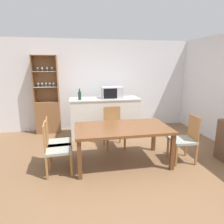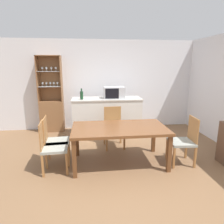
{
  "view_description": "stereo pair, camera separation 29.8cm",
  "coord_description": "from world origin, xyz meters",
  "px_view_note": "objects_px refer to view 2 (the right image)",
  "views": [
    {
      "loc": [
        -0.82,
        -3.18,
        1.84
      ],
      "look_at": [
        -0.02,
        1.09,
        0.82
      ],
      "focal_mm": 32.0,
      "sensor_mm": 36.0,
      "label": 1
    },
    {
      "loc": [
        -0.53,
        -3.23,
        1.84
      ],
      "look_at": [
        -0.02,
        1.09,
        0.82
      ],
      "focal_mm": 32.0,
      "sensor_mm": 36.0,
      "label": 2
    }
  ],
  "objects_px": {
    "dining_chair_side_left_far": "(55,141)",
    "dining_chair_side_left_near": "(52,147)",
    "dining_table": "(119,131)",
    "dining_chair_head_far": "(114,127)",
    "wine_bottle": "(82,95)",
    "microwave": "(114,92)",
    "display_cabinet": "(52,109)",
    "dining_chair_side_right_near": "(184,141)"
  },
  "relations": [
    {
      "from": "dining_chair_side_left_far",
      "to": "dining_chair_side_left_near",
      "type": "relative_size",
      "value": 1.0
    },
    {
      "from": "dining_table",
      "to": "dining_chair_head_far",
      "type": "height_order",
      "value": "dining_chair_head_far"
    },
    {
      "from": "dining_chair_side_left_far",
      "to": "wine_bottle",
      "type": "height_order",
      "value": "wine_bottle"
    },
    {
      "from": "dining_chair_side_left_far",
      "to": "microwave",
      "type": "distance_m",
      "value": 2.09
    },
    {
      "from": "display_cabinet",
      "to": "microwave",
      "type": "xyz_separation_m",
      "value": [
        1.7,
        -0.55,
        0.53
      ]
    },
    {
      "from": "display_cabinet",
      "to": "dining_table",
      "type": "relative_size",
      "value": 1.2
    },
    {
      "from": "dining_table",
      "to": "dining_chair_side_right_near",
      "type": "bearing_deg",
      "value": -7.08
    },
    {
      "from": "display_cabinet",
      "to": "dining_table",
      "type": "height_order",
      "value": "display_cabinet"
    },
    {
      "from": "display_cabinet",
      "to": "dining_chair_side_left_near",
      "type": "height_order",
      "value": "display_cabinet"
    },
    {
      "from": "dining_chair_side_left_far",
      "to": "dining_table",
      "type": "bearing_deg",
      "value": 79.38
    },
    {
      "from": "dining_chair_side_left_far",
      "to": "dining_chair_side_left_near",
      "type": "bearing_deg",
      "value": -3.84
    },
    {
      "from": "display_cabinet",
      "to": "microwave",
      "type": "bearing_deg",
      "value": -17.95
    },
    {
      "from": "dining_chair_head_far",
      "to": "dining_chair_side_right_near",
      "type": "height_order",
      "value": "same"
    },
    {
      "from": "dining_chair_side_left_far",
      "to": "dining_chair_side_right_near",
      "type": "height_order",
      "value": "same"
    },
    {
      "from": "dining_table",
      "to": "dining_chair_head_far",
      "type": "relative_size",
      "value": 1.93
    },
    {
      "from": "dining_chair_head_far",
      "to": "dining_chair_side_left_near",
      "type": "relative_size",
      "value": 1.0
    },
    {
      "from": "display_cabinet",
      "to": "wine_bottle",
      "type": "distance_m",
      "value": 1.2
    },
    {
      "from": "wine_bottle",
      "to": "microwave",
      "type": "bearing_deg",
      "value": 8.33
    },
    {
      "from": "dining_chair_side_left_near",
      "to": "dining_chair_side_right_near",
      "type": "height_order",
      "value": "same"
    },
    {
      "from": "dining_table",
      "to": "microwave",
      "type": "relative_size",
      "value": 3.3
    },
    {
      "from": "display_cabinet",
      "to": "dining_chair_head_far",
      "type": "distance_m",
      "value": 2.09
    },
    {
      "from": "dining_table",
      "to": "dining_chair_side_left_far",
      "type": "bearing_deg",
      "value": 173.22
    },
    {
      "from": "dining_table",
      "to": "dining_chair_side_left_near",
      "type": "relative_size",
      "value": 1.93
    },
    {
      "from": "display_cabinet",
      "to": "dining_table",
      "type": "bearing_deg",
      "value": -53.61
    },
    {
      "from": "dining_table",
      "to": "dining_chair_head_far",
      "type": "xyz_separation_m",
      "value": [
        -0.0,
        0.83,
        -0.2
      ]
    },
    {
      "from": "display_cabinet",
      "to": "dining_chair_side_right_near",
      "type": "xyz_separation_m",
      "value": [
        2.81,
        -2.31,
        -0.17
      ]
    },
    {
      "from": "dining_table",
      "to": "dining_chair_side_left_near",
      "type": "bearing_deg",
      "value": -172.93
    },
    {
      "from": "dining_chair_head_far",
      "to": "dining_table",
      "type": "bearing_deg",
      "value": 87.25
    },
    {
      "from": "microwave",
      "to": "wine_bottle",
      "type": "bearing_deg",
      "value": -171.67
    },
    {
      "from": "dining_chair_side_left_near",
      "to": "display_cabinet",
      "type": "bearing_deg",
      "value": -174.0
    },
    {
      "from": "dining_chair_side_left_near",
      "to": "dining_chair_side_right_near",
      "type": "bearing_deg",
      "value": 86.61
    },
    {
      "from": "display_cabinet",
      "to": "dining_chair_side_left_near",
      "type": "xyz_separation_m",
      "value": [
        0.38,
        -2.31,
        -0.17
      ]
    },
    {
      "from": "dining_table",
      "to": "wine_bottle",
      "type": "relative_size",
      "value": 6.32
    },
    {
      "from": "dining_chair_side_right_near",
      "to": "wine_bottle",
      "type": "bearing_deg",
      "value": 53.26
    },
    {
      "from": "dining_chair_head_far",
      "to": "dining_chair_side_left_near",
      "type": "bearing_deg",
      "value": 36.04
    },
    {
      "from": "dining_chair_side_left_far",
      "to": "dining_chair_side_left_near",
      "type": "height_order",
      "value": "same"
    },
    {
      "from": "wine_bottle",
      "to": "dining_chair_side_left_far",
      "type": "bearing_deg",
      "value": -109.81
    },
    {
      "from": "dining_chair_side_left_far",
      "to": "dining_chair_side_left_near",
      "type": "distance_m",
      "value": 0.29
    },
    {
      "from": "dining_chair_head_far",
      "to": "dining_chair_side_left_near",
      "type": "xyz_separation_m",
      "value": [
        -1.21,
        -0.98,
        0.0
      ]
    },
    {
      "from": "dining_table",
      "to": "dining_chair_side_left_far",
      "type": "xyz_separation_m",
      "value": [
        -1.21,
        0.14,
        -0.2
      ]
    },
    {
      "from": "dining_chair_head_far",
      "to": "dining_chair_side_right_near",
      "type": "distance_m",
      "value": 1.56
    },
    {
      "from": "dining_chair_side_left_near",
      "to": "dining_chair_side_right_near",
      "type": "relative_size",
      "value": 1.0
    }
  ]
}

